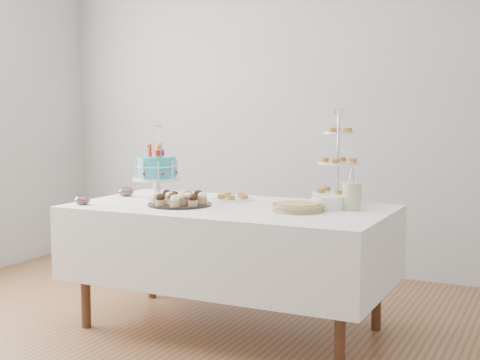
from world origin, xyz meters
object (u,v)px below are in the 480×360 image
at_px(utensil_pitcher, 352,195).
at_px(tiered_stand, 338,164).
at_px(cupcake_tray, 180,198).
at_px(plate_stack, 328,202).
at_px(table, 230,242).
at_px(pastry_plate, 233,197).
at_px(pie, 298,207).
at_px(jam_bowl_a, 82,200).
at_px(jam_bowl_b, 126,192).
at_px(birthday_cake, 157,180).

bearing_deg(utensil_pitcher, tiered_stand, 127.03).
bearing_deg(cupcake_tray, plate_stack, 16.88).
relative_size(table, pastry_plate, 7.18).
height_order(pie, utensil_pitcher, utensil_pitcher).
relative_size(cupcake_tray, jam_bowl_a, 4.01).
distance_m(plate_stack, jam_bowl_a, 1.50).
xyz_separation_m(tiered_stand, jam_bowl_a, (-1.40, -0.73, -0.22)).
bearing_deg(pie, tiered_stand, 75.07).
bearing_deg(pie, cupcake_tray, -172.56).
bearing_deg(pie, jam_bowl_b, 174.35).
xyz_separation_m(table, plate_stack, (0.58, 0.14, 0.27)).
xyz_separation_m(birthday_cake, plate_stack, (1.12, 0.12, -0.09)).
distance_m(tiered_stand, jam_bowl_a, 1.60).
distance_m(pastry_plate, utensil_pitcher, 0.82).
xyz_separation_m(jam_bowl_b, utensil_pitcher, (1.56, 0.06, 0.06)).
bearing_deg(jam_bowl_a, tiered_stand, 27.69).
height_order(pie, tiered_stand, tiered_stand).
bearing_deg(utensil_pitcher, plate_stack, -170.24).
bearing_deg(pastry_plate, birthday_cake, -153.28).
bearing_deg(tiered_stand, pie, -104.93).
bearing_deg(cupcake_tray, jam_bowl_b, 158.20).
bearing_deg(jam_bowl_a, pie, 14.20).
height_order(cupcake_tray, jam_bowl_b, cupcake_tray).
relative_size(tiered_stand, pastry_plate, 2.25).
relative_size(plate_stack, jam_bowl_b, 1.87).
height_order(pie, jam_bowl_a, jam_bowl_a).
distance_m(table, jam_bowl_a, 0.95).
relative_size(birthday_cake, cupcake_tray, 1.23).
xyz_separation_m(pie, plate_stack, (0.13, 0.17, 0.01)).
relative_size(cupcake_tray, utensil_pitcher, 1.61).
bearing_deg(birthday_cake, jam_bowl_b, 172.37).
relative_size(tiered_stand, utensil_pitcher, 2.47).
height_order(jam_bowl_a, utensil_pitcher, utensil_pitcher).
distance_m(tiered_stand, utensil_pitcher, 0.32).
bearing_deg(plate_stack, jam_bowl_b, -178.46).
bearing_deg(tiered_stand, pastry_plate, -167.90).
xyz_separation_m(plate_stack, jam_bowl_b, (-1.42, -0.04, -0.01)).
height_order(birthday_cake, plate_stack, birthday_cake).
xyz_separation_m(table, pastry_plate, (-0.10, 0.24, 0.24)).
xyz_separation_m(table, cupcake_tray, (-0.28, -0.12, 0.27)).
bearing_deg(table, tiered_stand, 34.13).
xyz_separation_m(cupcake_tray, tiered_stand, (0.84, 0.50, 0.21)).
bearing_deg(jam_bowl_b, pie, -5.65).
height_order(tiered_stand, jam_bowl_a, tiered_stand).
xyz_separation_m(pie, pastry_plate, (-0.55, 0.27, -0.01)).
bearing_deg(tiered_stand, utensil_pitcher, -54.93).
bearing_deg(jam_bowl_a, table, 22.93).
xyz_separation_m(tiered_stand, pastry_plate, (-0.66, -0.14, -0.23)).
bearing_deg(pie, birthday_cake, 177.34).
height_order(birthday_cake, pastry_plate, birthday_cake).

